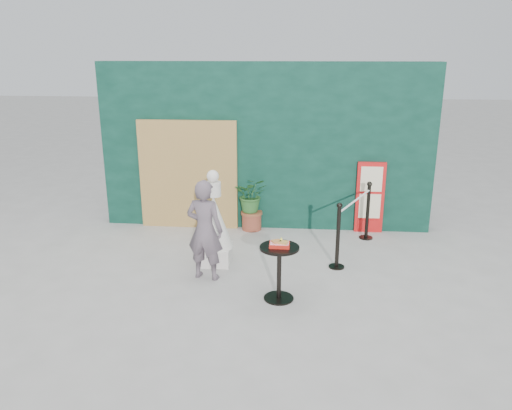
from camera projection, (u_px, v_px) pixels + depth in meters
name	position (u px, v px, depth m)	size (l,w,h in m)	color
ground	(248.00, 305.00, 6.49)	(60.00, 60.00, 0.00)	#ADAAA5
back_wall	(266.00, 147.00, 9.05)	(6.00, 0.30, 3.00)	black
bamboo_fence	(188.00, 175.00, 9.11)	(1.80, 0.08, 2.00)	tan
woman	(205.00, 230.00, 7.08)	(0.54, 0.35, 1.47)	#61535D
menu_board	(370.00, 198.00, 8.95)	(0.50, 0.07, 1.30)	red
statue	(214.00, 226.00, 7.63)	(0.58, 0.58, 1.48)	white
cafe_table	(279.00, 264.00, 6.52)	(0.52, 0.52, 0.75)	black
food_basket	(280.00, 244.00, 6.44)	(0.26, 0.19, 0.11)	red
planter	(252.00, 199.00, 9.09)	(0.59, 0.51, 1.00)	brown
stanchion_barrier	(354.00, 223.00, 8.08)	(0.84, 1.54, 1.03)	black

